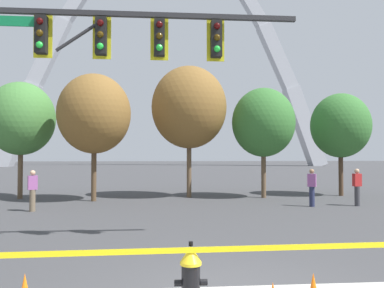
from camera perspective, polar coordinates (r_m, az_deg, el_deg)
name	(u,v)px	position (r m, az deg, el deg)	size (l,w,h in m)	color
fire_hydrant	(191,279)	(5.69, -0.18, -19.31)	(0.46, 0.48, 0.99)	black
caution_tape_barrier	(215,264)	(5.59, 3.34, -17.31)	(6.29, 0.22, 0.97)	#232326
traffic_signal_gantry	(83,63)	(9.80, -15.75, 11.49)	(7.82, 0.44, 6.00)	#232326
monument_arch	(166,57)	(74.34, -3.86, 12.65)	(61.21, 2.77, 45.90)	#B2B5BC
tree_far_left	(21,119)	(21.17, -23.90, 3.42)	(3.33, 3.33, 5.83)	brown
tree_left_mid	(94,114)	(18.95, -14.22, 4.32)	(3.44, 3.44, 6.03)	brown
tree_center_left	(189,107)	(20.01, -0.43, 5.41)	(3.86, 3.86, 6.76)	brown
tree_center_right	(263,123)	(20.08, 10.48, 3.12)	(3.20, 3.20, 5.60)	brown
tree_right_mid	(340,126)	(22.16, 21.03, 2.54)	(3.12, 3.12, 5.47)	#473323
pedestrian_walking_left	(357,187)	(18.05, 23.16, -5.82)	(0.37, 0.26, 1.59)	#38383D
pedestrian_standing_center	(33,190)	(16.25, -22.45, -6.32)	(0.39, 0.33, 1.59)	brown
pedestrian_walking_right	(312,187)	(17.18, 17.26, -6.10)	(0.39, 0.35, 1.59)	#232847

